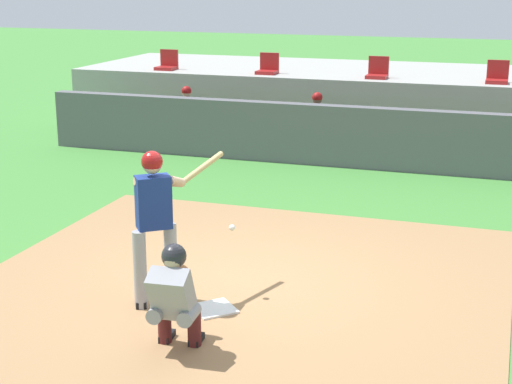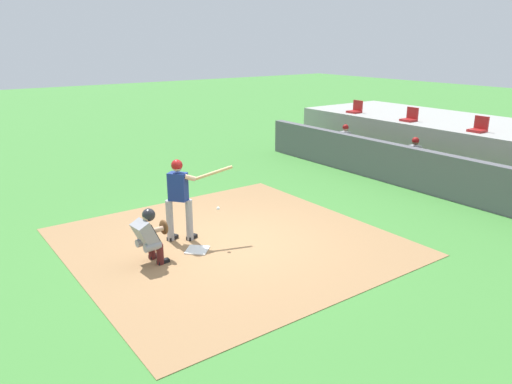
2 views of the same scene
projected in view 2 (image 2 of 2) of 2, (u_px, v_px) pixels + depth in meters
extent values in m
plane|color=#428438|center=(230.00, 242.00, 10.46)|extent=(80.00, 80.00, 0.00)
cube|color=#9E754C|center=(230.00, 242.00, 10.46)|extent=(6.40, 6.40, 0.01)
cube|color=white|center=(197.00, 250.00, 10.00)|extent=(0.62, 0.62, 0.02)
cylinder|color=#99999E|center=(170.00, 221.00, 10.39)|extent=(0.15, 0.15, 0.92)
cylinder|color=#99999E|center=(189.00, 220.00, 10.42)|extent=(0.15, 0.15, 0.92)
cube|color=navy|center=(178.00, 187.00, 10.18)|extent=(0.45, 0.42, 0.60)
sphere|color=tan|center=(177.00, 167.00, 10.05)|extent=(0.21, 0.21, 0.21)
sphere|color=maroon|center=(177.00, 165.00, 10.04)|extent=(0.24, 0.24, 0.24)
cylinder|color=tan|center=(182.00, 176.00, 10.16)|extent=(0.48, 0.45, 0.18)
cylinder|color=tan|center=(190.00, 178.00, 10.06)|extent=(0.14, 0.26, 0.17)
cylinder|color=tan|center=(214.00, 173.00, 10.26)|extent=(0.24, 0.84, 0.24)
cube|color=black|center=(173.00, 238.00, 10.56)|extent=(0.21, 0.29, 0.09)
cube|color=black|center=(192.00, 237.00, 10.59)|extent=(0.21, 0.29, 0.09)
cylinder|color=gray|center=(144.00, 241.00, 9.42)|extent=(0.19, 0.33, 0.16)
cylinder|color=#4C1919|center=(152.00, 249.00, 9.58)|extent=(0.14, 0.14, 0.42)
cube|color=black|center=(155.00, 256.00, 9.67)|extent=(0.13, 0.25, 0.08)
cylinder|color=gray|center=(152.00, 247.00, 9.19)|extent=(0.19, 0.33, 0.16)
cylinder|color=#4C1919|center=(160.00, 255.00, 9.35)|extent=(0.14, 0.14, 0.42)
cube|color=black|center=(163.00, 262.00, 9.44)|extent=(0.13, 0.25, 0.08)
cube|color=gray|center=(145.00, 234.00, 9.21)|extent=(0.43, 0.47, 0.57)
cube|color=#2D2D33|center=(151.00, 232.00, 9.28)|extent=(0.40, 0.28, 0.45)
sphere|color=tan|center=(148.00, 216.00, 9.16)|extent=(0.21, 0.21, 0.21)
sphere|color=#232328|center=(149.00, 215.00, 9.16)|extent=(0.25, 0.25, 0.25)
cylinder|color=tan|center=(155.00, 230.00, 9.38)|extent=(0.14, 0.46, 0.10)
ellipsoid|color=brown|center=(164.00, 227.00, 9.55)|extent=(0.29, 0.14, 0.30)
sphere|color=white|center=(218.00, 208.00, 10.02)|extent=(0.07, 0.07, 0.07)
cube|color=#59595E|center=(419.00, 170.00, 13.93)|extent=(13.00, 0.30, 1.20)
cube|color=olive|center=(439.00, 177.00, 14.60)|extent=(11.80, 0.44, 0.45)
cylinder|color=#939399|center=(338.00, 147.00, 17.47)|extent=(0.15, 0.40, 0.15)
cylinder|color=#939399|center=(333.00, 155.00, 17.44)|extent=(0.13, 0.13, 0.45)
cube|color=maroon|center=(332.00, 160.00, 17.47)|extent=(0.11, 0.24, 0.08)
cylinder|color=#939399|center=(343.00, 148.00, 17.27)|extent=(0.15, 0.40, 0.15)
cylinder|color=#939399|center=(338.00, 156.00, 17.24)|extent=(0.13, 0.13, 0.45)
cube|color=maroon|center=(337.00, 161.00, 17.27)|extent=(0.11, 0.24, 0.08)
cube|color=gray|center=(345.00, 139.00, 17.42)|extent=(0.36, 0.22, 0.54)
sphere|color=tan|center=(346.00, 128.00, 17.30)|extent=(0.20, 0.20, 0.20)
sphere|color=maroon|center=(346.00, 127.00, 17.29)|extent=(0.22, 0.22, 0.22)
cylinder|color=tan|center=(338.00, 142.00, 17.52)|extent=(0.09, 0.41, 0.22)
cylinder|color=tan|center=(346.00, 144.00, 17.22)|extent=(0.09, 0.41, 0.22)
cylinder|color=#939399|center=(405.00, 163.00, 15.19)|extent=(0.15, 0.40, 0.15)
cylinder|color=#939399|center=(401.00, 172.00, 15.15)|extent=(0.13, 0.13, 0.45)
cube|color=maroon|center=(399.00, 178.00, 15.18)|extent=(0.11, 0.24, 0.08)
cylinder|color=#939399|center=(412.00, 164.00, 14.99)|extent=(0.15, 0.40, 0.15)
cylinder|color=#939399|center=(408.00, 174.00, 14.95)|extent=(0.13, 0.13, 0.45)
cube|color=maroon|center=(406.00, 180.00, 14.98)|extent=(0.11, 0.24, 0.08)
cube|color=gray|center=(414.00, 154.00, 15.13)|extent=(0.36, 0.22, 0.54)
sphere|color=brown|center=(415.00, 142.00, 15.01)|extent=(0.20, 0.20, 0.20)
sphere|color=maroon|center=(416.00, 141.00, 15.00)|extent=(0.22, 0.22, 0.22)
cylinder|color=brown|center=(406.00, 157.00, 15.24)|extent=(0.09, 0.41, 0.22)
cylinder|color=brown|center=(416.00, 159.00, 14.93)|extent=(0.09, 0.41, 0.22)
cube|color=#9E9E99|center=(500.00, 147.00, 16.37)|extent=(15.00, 4.40, 1.40)
cube|color=#A51E1E|center=(354.00, 112.00, 19.26)|extent=(0.46, 0.46, 0.08)
cube|color=#A51E1E|center=(358.00, 105.00, 19.30)|extent=(0.46, 0.06, 0.40)
cube|color=#A51E1E|center=(408.00, 120.00, 17.26)|extent=(0.46, 0.46, 0.08)
cube|color=#A51E1E|center=(413.00, 113.00, 17.30)|extent=(0.46, 0.06, 0.40)
cube|color=#A51E1E|center=(477.00, 131.00, 15.25)|extent=(0.46, 0.46, 0.08)
cube|color=#A51E1E|center=(482.00, 122.00, 15.29)|extent=(0.46, 0.06, 0.40)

